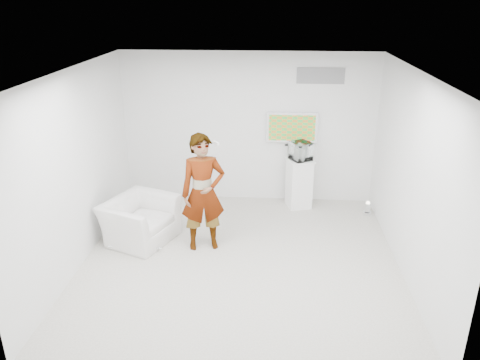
{
  "coord_description": "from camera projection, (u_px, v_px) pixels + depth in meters",
  "views": [
    {
      "loc": [
        0.44,
        -6.49,
        3.99
      ],
      "look_at": [
        -0.04,
        0.6,
        1.15
      ],
      "focal_mm": 35.0,
      "sensor_mm": 36.0,
      "label": 1
    }
  ],
  "objects": [
    {
      "name": "pedestal",
      "position": [
        299.0,
        183.0,
        9.27
      ],
      "size": [
        0.59,
        0.59,
        0.99
      ],
      "primitive_type": "cube",
      "rotation": [
        0.0,
        0.0,
        0.28
      ],
      "color": "white",
      "rests_on": "room"
    },
    {
      "name": "tv",
      "position": [
        292.0,
        127.0,
        9.16
      ],
      "size": [
        1.0,
        0.08,
        0.6
      ],
      "primitive_type": "cube",
      "color": "silver",
      "rests_on": "room"
    },
    {
      "name": "person",
      "position": [
        203.0,
        193.0,
        7.58
      ],
      "size": [
        0.82,
        0.64,
        1.97
      ],
      "primitive_type": "imported",
      "rotation": [
        0.0,
        0.0,
        0.26
      ],
      "color": "silver",
      "rests_on": "room"
    },
    {
      "name": "armchair",
      "position": [
        140.0,
        220.0,
        8.03
      ],
      "size": [
        1.36,
        1.44,
        0.74
      ],
      "primitive_type": "imported",
      "rotation": [
        0.0,
        0.0,
        1.17
      ],
      "color": "silver",
      "rests_on": "room"
    },
    {
      "name": "vitrine",
      "position": [
        301.0,
        151.0,
        9.02
      ],
      "size": [
        0.49,
        0.49,
        0.35
      ],
      "primitive_type": "cube",
      "rotation": [
        0.0,
        0.0,
        0.55
      ],
      "color": "white",
      "rests_on": "pedestal"
    },
    {
      "name": "wii_remote",
      "position": [
        216.0,
        143.0,
        7.47
      ],
      "size": [
        0.12,
        0.13,
        0.04
      ],
      "primitive_type": "cube",
      "rotation": [
        0.0,
        0.0,
        0.7
      ],
      "color": "white",
      "rests_on": "person"
    },
    {
      "name": "room",
      "position": [
        240.0,
        173.0,
        6.96
      ],
      "size": [
        5.01,
        5.01,
        3.0
      ],
      "color": "beige",
      "rests_on": "ground"
    },
    {
      "name": "floor_uplight",
      "position": [
        367.0,
        208.0,
        9.04
      ],
      "size": [
        0.21,
        0.21,
        0.26
      ],
      "primitive_type": "cylinder",
      "rotation": [
        0.0,
        0.0,
        0.31
      ],
      "color": "white",
      "rests_on": "room"
    },
    {
      "name": "logo_decal",
      "position": [
        321.0,
        76.0,
        8.79
      ],
      "size": [
        0.9,
        0.02,
        0.3
      ],
      "primitive_type": "cube",
      "color": "slate",
      "rests_on": "room"
    },
    {
      "name": "console",
      "position": [
        301.0,
        154.0,
        9.04
      ],
      "size": [
        0.11,
        0.17,
        0.23
      ],
      "primitive_type": "cube",
      "rotation": [
        0.0,
        0.0,
        0.39
      ],
      "color": "white",
      "rests_on": "pedestal"
    }
  ]
}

